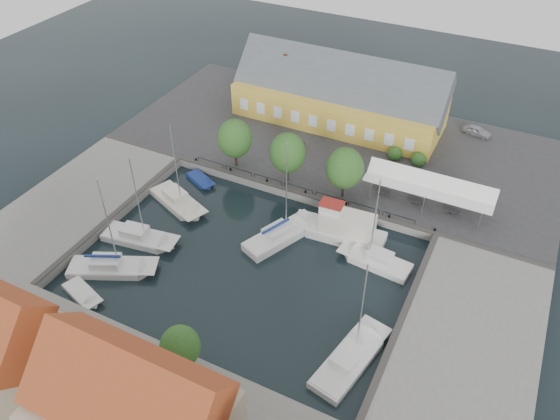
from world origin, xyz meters
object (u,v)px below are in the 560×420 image
east_boat_a (376,262)px  west_boat_c (139,239)px  car_red (294,149)px  launch_sw (83,295)px  launch_nw (201,181)px  car_silver (477,131)px  warehouse (336,96)px  west_boat_b (178,202)px  tent_canopy (430,186)px  west_boat_d (111,268)px  trawler (342,230)px  east_boat_c (350,361)px  center_sailboat (280,237)px

east_boat_a → west_boat_c: 25.02m
car_red → launch_sw: 31.12m
west_boat_c → launch_nw: (0.00, 11.98, -0.17)m
car_silver → launch_nw: bearing=141.2°
car_silver → warehouse: bearing=113.0°
west_boat_b → car_red: bearing=60.3°
tent_canopy → launch_sw: bearing=-134.0°
car_red → west_boat_b: size_ratio=0.32×
car_red → launch_nw: car_red is taller
car_silver → launch_nw: 37.12m
tent_canopy → west_boat_d: (-25.68, -22.98, -3.41)m
warehouse → west_boat_d: bearing=-103.9°
west_boat_c → launch_sw: west_boat_c is taller
west_boat_c → west_boat_d: size_ratio=0.95×
west_boat_d → launch_nw: 16.84m
trawler → launch_sw: 26.81m
trawler → west_boat_d: bearing=-141.6°
east_boat_a → east_boat_c: (1.80, -12.31, -0.00)m
east_boat_a → car_silver: bearing=81.3°
car_red → west_boat_c: bearing=-106.2°
car_silver → west_boat_b: size_ratio=0.33×
car_silver → east_boat_a: (-4.36, -28.34, -1.37)m
car_red → west_boat_d: (-7.88, -26.15, -1.32)m
launch_sw → tent_canopy: bearing=46.0°
east_boat_c → west_boat_c: bearing=170.1°
launch_nw → west_boat_d: bearing=-89.0°
warehouse → tent_canopy: bearing=-39.9°
tent_canopy → launch_nw: 26.95m
launch_nw → trawler: bearing=-5.6°
car_red → west_boat_b: west_boat_b is taller
trawler → center_sailboat: bearing=-150.5°
east_boat_a → launch_sw: 28.90m
trawler → east_boat_c: 15.94m
tent_canopy → center_sailboat: 17.30m
trawler → west_boat_d: (-18.84, -14.95, -0.75)m
west_boat_d → launch_nw: size_ratio=2.60×
car_red → launch_sw: size_ratio=0.71×
west_boat_c → launch_nw: bearing=90.0°
car_silver → car_red: bearing=137.2°
trawler → east_boat_a: 5.19m
tent_canopy → warehouse: bearing=140.1°
west_boat_b → launch_nw: (-0.06, 4.92, -0.17)m
car_red → east_boat_c: bearing=-51.2°
east_boat_a → tent_canopy: bearing=77.8°
car_red → east_boat_c: (17.38, -25.78, -1.33)m
tent_canopy → east_boat_c: bearing=-91.1°
west_boat_c → launch_sw: size_ratio=2.25×
warehouse → launch_nw: 22.52m
east_boat_a → launch_nw: east_boat_a is taller
west_boat_d → launch_nw: bearing=91.0°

